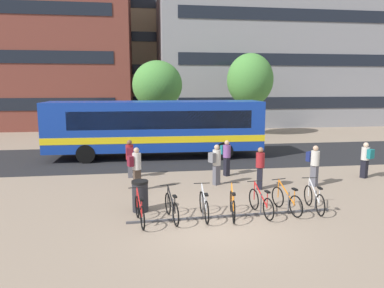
% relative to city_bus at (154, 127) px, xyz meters
% --- Properties ---
extents(ground, '(200.00, 200.00, 0.00)m').
position_rel_city_bus_xyz_m(ground, '(1.38, -10.46, -1.78)').
color(ground, gray).
extents(bus_lane_asphalt, '(80.00, 7.20, 0.01)m').
position_rel_city_bus_xyz_m(bus_lane_asphalt, '(1.38, -0.00, -1.77)').
color(bus_lane_asphalt, '#232326').
rests_on(bus_lane_asphalt, ground).
extents(city_bus, '(12.08, 2.86, 3.20)m').
position_rel_city_bus_xyz_m(city_bus, '(0.00, 0.00, 0.00)').
color(city_bus, '#14389E').
rests_on(city_bus, ground).
extents(bike_rack, '(6.60, 0.32, 0.70)m').
position_rel_city_bus_xyz_m(bike_rack, '(2.05, -9.78, -1.68)').
color(bike_rack, '#47474C').
rests_on(bike_rack, ground).
extents(parked_bicycle_red_0, '(0.52, 1.71, 0.99)m').
position_rel_city_bus_xyz_m(parked_bicycle_red_0, '(-0.84, -9.92, -1.39)').
color(parked_bicycle_red_0, black).
rests_on(parked_bicycle_red_0, ground).
extents(parked_bicycle_black_1, '(0.52, 1.71, 0.99)m').
position_rel_city_bus_xyz_m(parked_bicycle_black_1, '(0.13, -9.78, -1.39)').
color(parked_bicycle_black_1, black).
rests_on(parked_bicycle_black_1, ground).
extents(parked_bicycle_silver_2, '(0.52, 1.72, 0.99)m').
position_rel_city_bus_xyz_m(parked_bicycle_silver_2, '(1.15, -9.74, -1.39)').
color(parked_bicycle_silver_2, black).
rests_on(parked_bicycle_silver_2, ground).
extents(parked_bicycle_orange_3, '(0.52, 1.71, 0.99)m').
position_rel_city_bus_xyz_m(parked_bicycle_orange_3, '(2.04, -9.81, -1.39)').
color(parked_bicycle_orange_3, black).
rests_on(parked_bicycle_orange_3, ground).
extents(parked_bicycle_red_4, '(0.52, 1.71, 0.99)m').
position_rel_city_bus_xyz_m(parked_bicycle_red_4, '(3.00, -9.72, -1.39)').
color(parked_bicycle_red_4, black).
rests_on(parked_bicycle_red_4, ground).
extents(parked_bicycle_orange_5, '(0.55, 1.70, 0.99)m').
position_rel_city_bus_xyz_m(parked_bicycle_orange_5, '(3.91, -9.60, -1.39)').
color(parked_bicycle_orange_5, black).
rests_on(parked_bicycle_orange_5, ground).
extents(parked_bicycle_white_6, '(0.52, 1.72, 0.99)m').
position_rel_city_bus_xyz_m(parked_bicycle_white_6, '(4.87, -9.59, -1.39)').
color(parked_bicycle_white_6, black).
rests_on(parked_bicycle_white_6, ground).
extents(commuter_maroon_pack_0, '(0.60, 0.48, 1.72)m').
position_rel_city_bus_xyz_m(commuter_maroon_pack_0, '(-0.97, -6.49, -0.79)').
color(commuter_maroon_pack_0, '#47382D').
rests_on(commuter_maroon_pack_0, ground).
extents(commuter_navy_pack_1, '(0.53, 0.61, 1.69)m').
position_rel_city_bus_xyz_m(commuter_navy_pack_1, '(6.22, -6.84, -0.80)').
color(commuter_navy_pack_1, '#565660').
rests_on(commuter_navy_pack_1, ground).
extents(commuter_olive_pack_2, '(0.50, 0.60, 1.70)m').
position_rel_city_bus_xyz_m(commuter_olive_pack_2, '(3.91, -6.93, -0.79)').
color(commuter_olive_pack_2, black).
rests_on(commuter_olive_pack_2, ground).
extents(commuter_grey_pack_3, '(0.61, 0.53, 1.70)m').
position_rel_city_bus_xyz_m(commuter_grey_pack_3, '(2.29, -6.13, -0.80)').
color(commuter_grey_pack_3, '#565660').
rests_on(commuter_grey_pack_3, ground).
extents(commuter_teal_pack_4, '(0.46, 0.59, 1.61)m').
position_rel_city_bus_xyz_m(commuter_teal_pack_4, '(9.09, -5.99, -0.85)').
color(commuter_teal_pack_4, black).
rests_on(commuter_teal_pack_4, ground).
extents(commuter_maroon_pack_5, '(0.36, 0.53, 1.71)m').
position_rel_city_bus_xyz_m(commuter_maroon_pack_5, '(-1.27, -4.42, -0.80)').
color(commuter_maroon_pack_5, '#565660').
rests_on(commuter_maroon_pack_5, ground).
extents(commuter_teal_pack_6, '(0.47, 0.60, 1.64)m').
position_rel_city_bus_xyz_m(commuter_teal_pack_6, '(3.07, -4.68, -0.83)').
color(commuter_teal_pack_6, black).
rests_on(commuter_teal_pack_6, ground).
extents(trash_bin, '(0.55, 0.55, 1.03)m').
position_rel_city_bus_xyz_m(trash_bin, '(-0.82, -8.85, -1.26)').
color(trash_bin, '#232328').
rests_on(trash_bin, ground).
extents(street_tree_0, '(3.70, 3.70, 6.61)m').
position_rel_city_bus_xyz_m(street_tree_0, '(8.00, 7.94, 2.73)').
color(street_tree_0, brown).
rests_on(street_tree_0, ground).
extents(street_tree_1, '(3.73, 3.73, 5.92)m').
position_rel_city_bus_xyz_m(street_tree_1, '(0.53, 7.02, 2.32)').
color(street_tree_1, brown).
rests_on(street_tree_1, ground).
extents(building_left_wing, '(22.75, 10.84, 16.22)m').
position_rel_city_bus_xyz_m(building_left_wing, '(-13.03, 18.14, 6.33)').
color(building_left_wing, brown).
rests_on(building_left_wing, ground).
extents(building_right_wing, '(23.77, 13.38, 16.12)m').
position_rel_city_bus_xyz_m(building_right_wing, '(13.12, 19.03, 6.29)').
color(building_right_wing, gray).
rests_on(building_right_wing, ground).
extents(building_centre_block, '(16.55, 14.02, 14.81)m').
position_rel_city_bus_xyz_m(building_centre_block, '(2.05, 29.80, 5.63)').
color(building_centre_block, tan).
rests_on(building_centre_block, ground).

